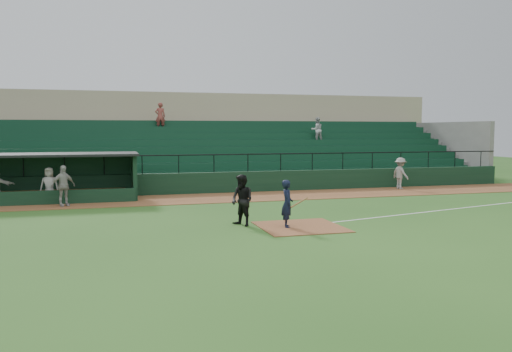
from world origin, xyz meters
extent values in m
plane|color=#2A571C|center=(0.00, 0.00, 0.00)|extent=(90.00, 90.00, 0.00)
cube|color=brown|center=(0.00, 8.00, 0.01)|extent=(40.00, 4.00, 0.03)
cube|color=brown|center=(0.00, -1.00, 0.01)|extent=(3.00, 3.00, 0.03)
cube|color=white|center=(8.00, 1.20, 0.01)|extent=(17.49, 4.44, 0.01)
cube|color=black|center=(0.00, 10.20, 0.60)|extent=(36.00, 0.35, 1.20)
cylinder|color=black|center=(0.00, 10.20, 2.20)|extent=(36.00, 0.06, 0.06)
cube|color=slate|center=(0.00, 15.10, 1.80)|extent=(36.00, 9.00, 3.60)
cube|color=#0F3A23|center=(0.00, 14.60, 2.25)|extent=(34.56, 8.00, 4.05)
cube|color=slate|center=(18.00, 15.15, 2.10)|extent=(0.35, 9.50, 4.20)
cube|color=tan|center=(0.00, 21.60, 3.20)|extent=(38.00, 3.00, 6.40)
cube|color=slate|center=(0.00, 19.60, 3.70)|extent=(36.00, 2.00, 0.20)
imported|color=#B9B9B9|center=(7.66, 15.90, 3.60)|extent=(0.88, 0.69, 1.81)
imported|color=brown|center=(-3.23, 17.90, 4.55)|extent=(0.69, 0.46, 1.90)
cube|color=black|center=(-9.75, 10.40, 1.15)|extent=(8.50, 0.20, 2.30)
cube|color=black|center=(-5.50, 9.10, 1.15)|extent=(0.20, 2.60, 2.30)
cube|color=black|center=(-9.75, 9.10, 2.36)|extent=(8.90, 3.20, 0.12)
cube|color=olive|center=(-9.75, 10.00, 0.25)|extent=(7.65, 0.40, 0.50)
cube|color=black|center=(-9.75, 7.75, 0.35)|extent=(8.50, 0.12, 0.70)
imported|color=black|center=(-0.51, -0.94, 0.89)|extent=(0.56, 0.72, 1.77)
cylinder|color=olive|center=(-0.11, -1.14, 0.95)|extent=(0.79, 0.34, 0.35)
imported|color=black|center=(-2.00, -0.13, 0.96)|extent=(1.10, 1.18, 1.93)
imported|color=gray|center=(10.28, 9.03, 0.98)|extent=(0.91, 1.33, 1.90)
imported|color=#A29E98|center=(-8.85, 6.95, 0.99)|extent=(1.22, 0.92, 1.92)
imported|color=#ACA7A1|center=(-9.59, 8.28, 0.91)|extent=(0.90, 0.62, 1.75)
camera|label=1|loc=(-6.81, -18.84, 3.57)|focal=36.55mm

